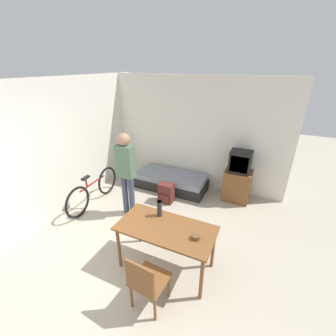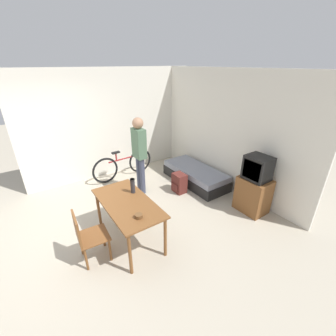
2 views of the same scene
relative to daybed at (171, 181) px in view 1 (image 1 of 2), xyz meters
The scene contains 12 objects.
ground_plane 3.14m from the daybed, 86.42° to the right, with size 20.00×20.00×0.00m, color #B2A893.
wall_back 1.28m from the daybed, 68.55° to the left, with size 4.84×0.06×2.70m.
wall_left 2.49m from the daybed, 142.79° to the right, with size 0.06×4.60×2.70m.
daybed is the anchor object (origin of this frame).
tv 1.63m from the daybed, ahead, with size 0.59×0.46×1.20m.
dining_table 2.52m from the daybed, 67.66° to the right, with size 1.42×0.71×0.76m.
wooden_chair 3.17m from the daybed, 71.52° to the right, with size 0.46×0.46×0.87m.
bicycle 1.89m from the daybed, 132.80° to the right, with size 0.15×1.69×0.76m.
person_standing 1.64m from the daybed, 104.99° to the right, with size 0.34×0.24×1.76m.
thermos_flask 2.31m from the daybed, 70.61° to the right, with size 0.08×0.08×0.26m.
mate_bowl 2.78m from the daybed, 58.84° to the right, with size 0.11×0.11×0.06m.
backpack 0.65m from the daybed, 75.96° to the right, with size 0.32×0.27×0.46m.
Camera 1 is at (1.86, -1.48, 2.91)m, focal length 24.00 mm.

